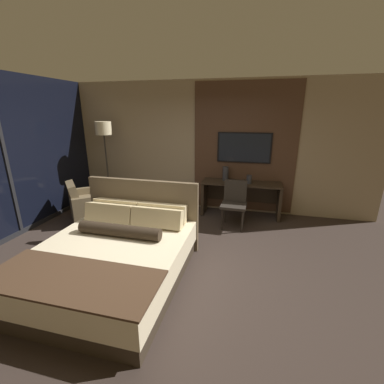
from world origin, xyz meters
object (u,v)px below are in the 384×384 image
(vase_short, at_px, (249,179))
(floor_lamp, at_px, (104,136))
(vase_tall, at_px, (226,173))
(desk, at_px, (241,193))
(tv, at_px, (244,148))
(armchair_by_window, at_px, (90,206))
(desk_chair, at_px, (234,200))
(bed, at_px, (114,256))

(vase_short, bearing_deg, floor_lamp, -177.24)
(floor_lamp, xyz_separation_m, vase_tall, (2.65, 0.30, -0.76))
(vase_tall, bearing_deg, desk, -9.46)
(tv, xyz_separation_m, vase_tall, (-0.35, -0.14, -0.55))
(armchair_by_window, height_order, vase_tall, vase_tall)
(tv, distance_m, desk_chair, 1.20)
(bed, distance_m, floor_lamp, 3.15)
(tv, relative_size, vase_tall, 3.78)
(desk, xyz_separation_m, tv, (0.00, 0.20, 0.93))
(tv, relative_size, floor_lamp, 0.57)
(tv, xyz_separation_m, armchair_by_window, (-3.02, -1.19, -1.15))
(vase_short, bearing_deg, desk_chair, -115.18)
(tv, bearing_deg, desk_chair, -96.25)
(tv, bearing_deg, armchair_by_window, -158.41)
(bed, distance_m, armchair_by_window, 2.27)
(bed, bearing_deg, desk, 60.94)
(bed, height_order, vase_tall, bed)
(desk_chair, distance_m, vase_tall, 0.79)
(armchair_by_window, bearing_deg, bed, 179.31)
(bed, bearing_deg, armchair_by_window, 132.49)
(desk_chair, bearing_deg, desk, 83.47)
(bed, height_order, desk, bed)
(tv, xyz_separation_m, vase_short, (0.15, -0.29, -0.61))
(floor_lamp, height_order, vase_tall, floor_lamp)
(desk, bearing_deg, desk_chair, -98.33)
(bed, bearing_deg, floor_lamp, 122.11)
(bed, height_order, desk_chair, bed)
(bed, distance_m, desk, 3.05)
(bed, distance_m, vase_tall, 3.00)
(vase_tall, distance_m, vase_short, 0.53)
(bed, xyz_separation_m, floor_lamp, (-1.52, 2.42, 1.33))
(desk, relative_size, tv, 1.47)
(floor_lamp, bearing_deg, desk, 4.61)
(tv, relative_size, desk_chair, 1.25)
(tv, height_order, floor_lamp, floor_lamp)
(desk_chair, distance_m, vase_short, 0.63)
(vase_tall, bearing_deg, floor_lamp, -173.52)
(bed, height_order, vase_short, bed)
(armchair_by_window, bearing_deg, vase_short, -117.30)
(desk, distance_m, vase_short, 0.37)
(tv, relative_size, vase_short, 6.37)
(tv, bearing_deg, vase_short, -62.53)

